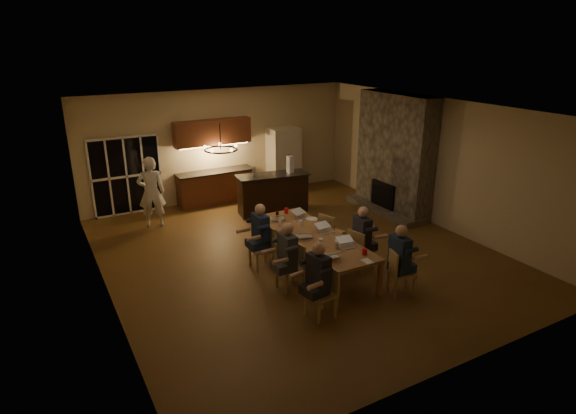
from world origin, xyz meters
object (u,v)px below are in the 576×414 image
(chair_left_far, at_px, (261,248))
(refrigerator, at_px, (284,160))
(laptop_b, at_px, (347,242))
(plate_left, at_px, (325,256))
(can_right, at_px, (322,224))
(mug_back, at_px, (280,222))
(chair_left_mid, at_px, (290,267))
(laptop_a, at_px, (329,252))
(can_silver, at_px, (337,246))
(chair_right_far, at_px, (332,232))
(person_left_mid, at_px, (287,257))
(laptop_e, at_px, (277,214))
(chair_left_near, at_px, (321,293))
(person_right_mid, at_px, (362,239))
(mug_mid, at_px, (301,223))
(standing_person, at_px, (151,192))
(redcup_mid, at_px, (286,229))
(laptop_c, at_px, (304,232))
(laptop_d, at_px, (326,227))
(laptop_f, at_px, (302,213))
(person_left_near, at_px, (318,280))
(chair_right_mid, at_px, (362,249))
(redcup_far, at_px, (286,211))
(bar_blender, at_px, (290,164))
(chandelier, at_px, (221,150))
(redcup_near, at_px, (365,252))
(bar_bottle, at_px, (254,171))
(dining_table, at_px, (313,252))
(can_cola, at_px, (277,214))
(person_right_near, at_px, (399,260))
(bar_island, at_px, (273,194))
(person_left_far, at_px, (261,236))
(plate_near, at_px, (341,241))
(chair_right_near, at_px, (402,272))
(mug_front, at_px, (321,241))

(chair_left_far, bearing_deg, refrigerator, 146.65)
(laptop_b, height_order, plate_left, laptop_b)
(can_right, bearing_deg, mug_back, 143.02)
(chair_left_mid, xyz_separation_m, laptop_a, (0.52, -0.54, 0.42))
(chair_left_far, bearing_deg, can_silver, 35.90)
(refrigerator, bearing_deg, chair_right_far, -104.50)
(person_left_mid, distance_m, laptop_e, 1.85)
(chair_left_near, xyz_separation_m, person_right_mid, (1.69, 1.11, 0.24))
(mug_back, bearing_deg, refrigerator, 60.48)
(chair_left_near, distance_m, mug_mid, 2.44)
(standing_person, relative_size, redcup_mid, 15.18)
(laptop_c, bearing_deg, laptop_d, -162.05)
(laptop_f, bearing_deg, chair_left_near, -132.38)
(chair_left_far, distance_m, laptop_f, 1.35)
(person_left_near, bearing_deg, chair_right_mid, 112.58)
(chair_right_mid, relative_size, chair_right_far, 1.00)
(standing_person, distance_m, redcup_mid, 4.00)
(laptop_a, xyz_separation_m, redcup_far, (0.45, 2.44, -0.05))
(mug_back, bearing_deg, laptop_d, -53.09)
(laptop_f, height_order, bar_blender, bar_blender)
(laptop_b, bearing_deg, laptop_d, 94.73)
(chair_left_far, height_order, can_silver, chair_left_far)
(redcup_far, bearing_deg, plate_left, -101.54)
(chandelier, height_order, mug_back, chandelier)
(can_right, bearing_deg, person_right_mid, -61.37)
(laptop_a, bearing_deg, can_silver, -146.86)
(chair_right_mid, height_order, chair_right_far, same)
(mug_back, xyz_separation_m, redcup_near, (0.68, -2.10, 0.01))
(bar_bottle, bearing_deg, dining_table, -95.44)
(person_right_mid, height_order, mug_mid, person_right_mid)
(laptop_c, height_order, can_cola, laptop_c)
(laptop_f, height_order, plate_left, laptop_f)
(standing_person, bearing_deg, person_right_near, 131.32)
(chandelier, xyz_separation_m, laptop_b, (2.18, -0.80, -1.89))
(person_left_mid, distance_m, redcup_far, 2.21)
(bar_island, height_order, standing_person, standing_person)
(person_left_far, distance_m, redcup_far, 1.29)
(laptop_d, height_order, laptop_e, same)
(plate_left, height_order, bar_blender, bar_blender)
(person_left_near, relative_size, redcup_near, 11.50)
(bar_blender, bearing_deg, plate_near, -113.68)
(chair_right_near, xyz_separation_m, laptop_a, (-1.22, 0.64, 0.42))
(standing_person, bearing_deg, mug_mid, 137.18)
(redcup_near, bearing_deg, laptop_f, 91.28)
(mug_front, height_order, mug_mid, same)
(person_left_near, bearing_deg, chair_right_far, 132.17)
(standing_person, xyz_separation_m, redcup_far, (2.44, -2.56, -0.10))
(chandelier, height_order, plate_left, chandelier)
(person_left_far, relative_size, can_right, 11.50)
(chair_left_near, distance_m, laptop_f, 2.85)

